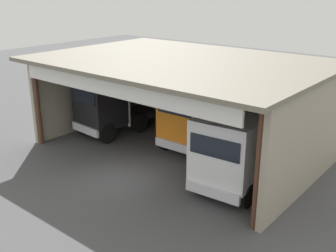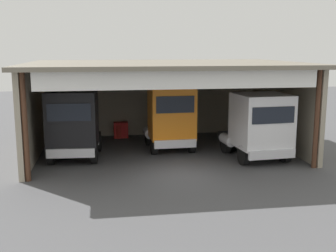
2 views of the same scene
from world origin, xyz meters
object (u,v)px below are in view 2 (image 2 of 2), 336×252
(truck_black_center_right_bay, at_px, (73,124))
(truck_orange_center_bay, at_px, (170,117))
(truck_white_yard_outside, at_px, (258,125))
(oil_drum, at_px, (118,131))
(tool_cart, at_px, (121,130))

(truck_black_center_right_bay, bearing_deg, truck_orange_center_bay, -163.11)
(truck_white_yard_outside, xyz_separation_m, oil_drum, (-6.86, 6.44, -1.36))
(truck_orange_center_bay, distance_m, tool_cart, 4.88)
(truck_orange_center_bay, bearing_deg, truck_white_yard_outside, 146.33)
(truck_black_center_right_bay, distance_m, truck_white_yard_outside, 9.42)
(truck_black_center_right_bay, bearing_deg, oil_drum, -112.13)
(truck_white_yard_outside, distance_m, oil_drum, 9.51)
(truck_white_yard_outside, bearing_deg, tool_cart, -48.42)
(truck_black_center_right_bay, bearing_deg, tool_cart, -113.31)
(truck_black_center_right_bay, height_order, tool_cart, truck_black_center_right_bay)
(truck_white_yard_outside, xyz_separation_m, tool_cart, (-6.70, 6.50, -1.30))
(truck_white_yard_outside, distance_m, tool_cart, 9.42)
(truck_black_center_right_bay, xyz_separation_m, oil_drum, (2.45, 5.04, -1.41))
(truck_black_center_right_bay, relative_size, truck_orange_center_bay, 1.14)
(truck_white_yard_outside, bearing_deg, truck_black_center_right_bay, -12.85)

